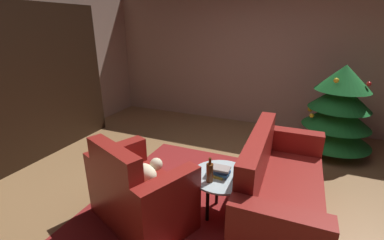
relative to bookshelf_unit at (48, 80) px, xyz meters
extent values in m
plane|color=#956D44|center=(2.98, -0.33, -1.09)|extent=(7.68, 7.68, 0.00)
cube|color=tan|center=(2.98, 2.35, 0.16)|extent=(6.52, 0.06, 2.50)
cube|color=tan|center=(-0.25, -0.33, 0.16)|extent=(0.06, 5.43, 2.50)
cube|color=maroon|center=(2.78, -0.54, -1.08)|extent=(2.44, 2.49, 0.01)
cube|color=black|center=(0.14, -0.14, 0.01)|extent=(0.03, 2.16, 2.19)
cube|color=black|center=(-0.02, 0.93, 0.01)|extent=(0.35, 0.02, 2.19)
cube|color=black|center=(-0.02, -0.14, -1.07)|extent=(0.32, 2.11, 0.03)
cube|color=black|center=(-0.02, -0.14, -0.64)|extent=(0.32, 2.11, 0.03)
cube|color=black|center=(-0.02, -0.14, -0.21)|extent=(0.32, 2.11, 0.02)
cube|color=black|center=(-0.02, -0.14, 0.22)|extent=(0.32, 2.11, 0.02)
cube|color=black|center=(-0.02, -0.14, 0.65)|extent=(0.32, 2.11, 0.02)
cube|color=black|center=(-0.02, -0.14, 1.09)|extent=(0.32, 2.11, 0.03)
cube|color=black|center=(-0.15, -0.14, 0.15)|extent=(0.05, 1.11, 0.69)
cube|color=black|center=(-0.13, -0.14, 0.15)|extent=(0.03, 1.14, 0.72)
cube|color=navy|center=(-0.08, 0.85, -0.91)|extent=(0.21, 0.04, 0.31)
cube|color=#A3A08C|center=(-0.08, 0.81, -0.92)|extent=(0.21, 0.04, 0.28)
cube|color=#573919|center=(-0.06, 0.75, -0.88)|extent=(0.25, 0.04, 0.36)
cube|color=gold|center=(-0.06, 0.70, -0.90)|extent=(0.25, 0.03, 0.32)
cube|color=#ACA3A0|center=(-0.10, 0.66, -0.92)|extent=(0.18, 0.03, 0.29)
cube|color=#36823A|center=(-0.06, 0.63, -0.88)|extent=(0.25, 0.04, 0.36)
cube|color=teal|center=(-0.10, 0.58, -0.92)|extent=(0.17, 0.03, 0.29)
cube|color=navy|center=(-0.10, 0.55, -0.94)|extent=(0.17, 0.03, 0.24)
cube|color=navy|center=(-0.09, 0.51, -0.87)|extent=(0.19, 0.05, 0.37)
cube|color=navy|center=(-0.09, 0.88, -0.45)|extent=(0.20, 0.04, 0.36)
cube|color=red|center=(-0.08, 0.84, -0.50)|extent=(0.21, 0.03, 0.25)
cube|color=#442932|center=(-0.08, 0.80, -0.46)|extent=(0.21, 0.04, 0.34)
cube|color=#80588D|center=(-0.06, 0.75, -0.49)|extent=(0.26, 0.05, 0.28)
cube|color=#5A2424|center=(-0.09, 0.71, -0.50)|extent=(0.20, 0.03, 0.25)
cube|color=red|center=(-0.09, 0.67, -0.46)|extent=(0.20, 0.03, 0.34)
cube|color=#904E8E|center=(-0.08, 0.63, -0.47)|extent=(0.22, 0.05, 0.31)
cube|color=#2A5298|center=(-0.10, 0.58, -0.45)|extent=(0.18, 0.03, 0.36)
cube|color=gold|center=(-0.06, 0.86, 0.82)|extent=(0.26, 0.03, 0.30)
cube|color=#308738|center=(-0.08, 0.82, 0.79)|extent=(0.21, 0.03, 0.25)
cube|color=#184095|center=(-0.07, 0.78, 0.82)|extent=(0.22, 0.04, 0.31)
cube|color=#244D88|center=(-0.08, 0.74, 0.83)|extent=(0.22, 0.03, 0.32)
cube|color=orange|center=(-0.06, 0.69, 0.84)|extent=(0.25, 0.04, 0.34)
cube|color=#2D8941|center=(-0.08, 0.64, 0.78)|extent=(0.21, 0.05, 0.23)
cube|color=#273992|center=(-0.09, 0.59, 0.80)|extent=(0.19, 0.04, 0.27)
cube|color=#BD3A32|center=(-0.06, 0.54, 0.81)|extent=(0.25, 0.05, 0.28)
cube|color=teal|center=(-0.09, 0.49, 0.84)|extent=(0.20, 0.04, 0.34)
cube|color=maroon|center=(2.25, -0.97, -0.88)|extent=(0.90, 0.87, 0.42)
cube|color=maroon|center=(2.15, -1.21, -0.43)|extent=(0.71, 0.40, 0.48)
cube|color=maroon|center=(2.65, -1.14, -0.74)|extent=(0.39, 0.66, 0.68)
cube|color=maroon|center=(1.85, -0.81, -0.74)|extent=(0.39, 0.66, 0.68)
ellipsoid|color=beige|center=(2.27, -0.91, -0.58)|extent=(0.33, 0.27, 0.18)
sphere|color=beige|center=(2.33, -0.80, -0.52)|extent=(0.13, 0.13, 0.13)
cube|color=maroon|center=(3.55, -0.44, -0.87)|extent=(0.73, 1.40, 0.43)
cube|color=maroon|center=(3.27, -0.44, -0.41)|extent=(0.17, 1.39, 0.48)
cube|color=maroon|center=(3.54, 0.35, -0.74)|extent=(0.72, 0.18, 0.70)
cylinder|color=black|center=(3.14, -0.58, -0.86)|extent=(0.04, 0.04, 0.45)
cylinder|color=black|center=(2.87, -0.45, -0.86)|extent=(0.04, 0.04, 0.45)
cylinder|color=black|center=(2.87, -0.74, -0.86)|extent=(0.04, 0.04, 0.45)
cylinder|color=silver|center=(2.97, -0.60, -0.62)|extent=(0.63, 0.63, 0.02)
cube|color=gold|center=(2.93, -0.61, -0.60)|extent=(0.17, 0.17, 0.02)
cube|color=#26548C|center=(2.94, -0.61, -0.58)|extent=(0.21, 0.14, 0.03)
cube|color=#375790|center=(2.94, -0.61, -0.55)|extent=(0.18, 0.13, 0.03)
cube|color=gray|center=(2.94, -0.62, -0.52)|extent=(0.22, 0.13, 0.02)
cylinder|color=#522A11|center=(2.89, -0.75, -0.52)|extent=(0.07, 0.07, 0.19)
cylinder|color=#522A11|center=(2.89, -0.75, -0.39)|extent=(0.03, 0.03, 0.07)
cylinder|color=brown|center=(4.12, 1.46, -1.00)|extent=(0.08, 0.08, 0.16)
cone|color=#1C712C|center=(4.12, 1.46, -0.74)|extent=(1.06, 1.06, 0.37)
cone|color=#1C712C|center=(4.12, 1.46, -0.46)|extent=(0.96, 0.96, 0.37)
cone|color=#1C712C|center=(4.12, 1.46, -0.19)|extent=(0.86, 0.86, 0.37)
cone|color=#1C712C|center=(4.12, 1.46, 0.09)|extent=(0.76, 0.76, 0.37)
sphere|color=yellow|center=(4.00, 1.19, 0.09)|extent=(0.07, 0.07, 0.07)
sphere|color=red|center=(4.41, 1.37, 0.04)|extent=(0.06, 0.06, 0.06)
sphere|color=yellow|center=(3.75, 1.57, -0.46)|extent=(0.08, 0.08, 0.08)
sphere|color=yellow|center=(3.77, 1.29, -0.47)|extent=(0.07, 0.07, 0.07)
camera|label=1|loc=(3.59, -2.84, 0.81)|focal=24.85mm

